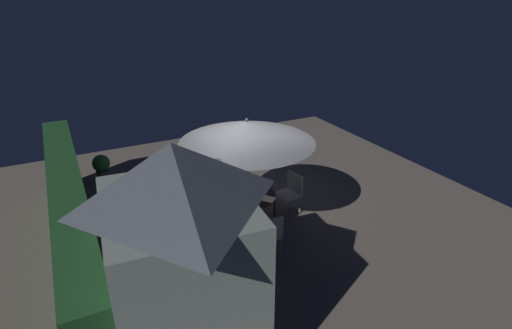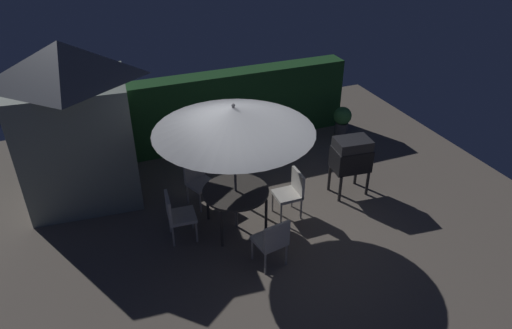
{
  "view_description": "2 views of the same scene",
  "coord_description": "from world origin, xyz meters",
  "px_view_note": "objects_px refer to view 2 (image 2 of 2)",
  "views": [
    {
      "loc": [
        -6.89,
        3.37,
        4.68
      ],
      "look_at": [
        0.11,
        -0.19,
        1.17
      ],
      "focal_mm": 28.24,
      "sensor_mm": 36.0,
      "label": 1
    },
    {
      "loc": [
        -2.55,
        -6.02,
        5.29
      ],
      "look_at": [
        0.08,
        0.52,
        1.06
      ],
      "focal_mm": 32.53,
      "sensor_mm": 36.0,
      "label": 2
    }
  ],
  "objects_px": {
    "garden_shed": "(75,123)",
    "bbq_grill": "(351,156)",
    "chair_far_side": "(272,240)",
    "patio_umbrella": "(234,119)",
    "chair_toward_hedge": "(291,191)",
    "potted_plant_by_shed": "(342,120)",
    "patio_table": "(236,194)",
    "chair_near_shed": "(177,214)",
    "chair_toward_house": "(199,179)"
  },
  "relations": [
    {
      "from": "chair_toward_hedge",
      "to": "garden_shed",
      "type": "bearing_deg",
      "value": 148.76
    },
    {
      "from": "chair_toward_hedge",
      "to": "chair_toward_house",
      "type": "xyz_separation_m",
      "value": [
        -1.47,
        1.02,
        0.0
      ]
    },
    {
      "from": "chair_toward_hedge",
      "to": "chair_near_shed",
      "type": "bearing_deg",
      "value": 177.33
    },
    {
      "from": "chair_toward_house",
      "to": "chair_near_shed",
      "type": "bearing_deg",
      "value": -125.14
    },
    {
      "from": "chair_near_shed",
      "to": "chair_far_side",
      "type": "relative_size",
      "value": 1.0
    },
    {
      "from": "garden_shed",
      "to": "patio_table",
      "type": "xyz_separation_m",
      "value": [
        2.37,
        -2.07,
        -0.86
      ]
    },
    {
      "from": "bbq_grill",
      "to": "chair_near_shed",
      "type": "xyz_separation_m",
      "value": [
        -3.49,
        -0.13,
        -0.33
      ]
    },
    {
      "from": "patio_umbrella",
      "to": "chair_toward_hedge",
      "type": "relative_size",
      "value": 2.92
    },
    {
      "from": "bbq_grill",
      "to": "chair_far_side",
      "type": "xyz_separation_m",
      "value": [
        -2.25,
        -1.36,
        -0.33
      ]
    },
    {
      "from": "garden_shed",
      "to": "chair_toward_hedge",
      "type": "xyz_separation_m",
      "value": [
        3.44,
        -2.09,
        -1.06
      ]
    },
    {
      "from": "garden_shed",
      "to": "chair_far_side",
      "type": "distance_m",
      "value": 4.25
    },
    {
      "from": "bbq_grill",
      "to": "potted_plant_by_shed",
      "type": "relative_size",
      "value": 1.55
    },
    {
      "from": "chair_near_shed",
      "to": "potted_plant_by_shed",
      "type": "height_order",
      "value": "chair_near_shed"
    },
    {
      "from": "garden_shed",
      "to": "chair_toward_hedge",
      "type": "bearing_deg",
      "value": -31.24
    },
    {
      "from": "chair_far_side",
      "to": "potted_plant_by_shed",
      "type": "distance_m",
      "value": 4.9
    },
    {
      "from": "chair_near_shed",
      "to": "chair_toward_hedge",
      "type": "xyz_separation_m",
      "value": [
        2.12,
        -0.1,
        0.0
      ]
    },
    {
      "from": "garden_shed",
      "to": "bbq_grill",
      "type": "height_order",
      "value": "garden_shed"
    },
    {
      "from": "patio_umbrella",
      "to": "bbq_grill",
      "type": "xyz_separation_m",
      "value": [
        2.45,
        0.21,
        -1.3
      ]
    },
    {
      "from": "chair_toward_house",
      "to": "patio_umbrella",
      "type": "bearing_deg",
      "value": -68.37
    },
    {
      "from": "garden_shed",
      "to": "chair_far_side",
      "type": "height_order",
      "value": "garden_shed"
    },
    {
      "from": "potted_plant_by_shed",
      "to": "chair_toward_house",
      "type": "bearing_deg",
      "value": -160.83
    },
    {
      "from": "chair_far_side",
      "to": "chair_toward_hedge",
      "type": "distance_m",
      "value": 1.43
    },
    {
      "from": "patio_umbrella",
      "to": "chair_near_shed",
      "type": "bearing_deg",
      "value": 175.42
    },
    {
      "from": "chair_near_shed",
      "to": "patio_table",
      "type": "bearing_deg",
      "value": -4.58
    },
    {
      "from": "patio_table",
      "to": "potted_plant_by_shed",
      "type": "relative_size",
      "value": 1.5
    },
    {
      "from": "chair_toward_house",
      "to": "chair_far_side",
      "type": "bearing_deg",
      "value": -74.6
    },
    {
      "from": "patio_table",
      "to": "bbq_grill",
      "type": "relative_size",
      "value": 0.97
    },
    {
      "from": "chair_far_side",
      "to": "chair_toward_house",
      "type": "relative_size",
      "value": 1.0
    },
    {
      "from": "potted_plant_by_shed",
      "to": "patio_table",
      "type": "bearing_deg",
      "value": -146.37
    },
    {
      "from": "garden_shed",
      "to": "chair_toward_house",
      "type": "bearing_deg",
      "value": -28.52
    },
    {
      "from": "chair_toward_hedge",
      "to": "patio_table",
      "type": "bearing_deg",
      "value": 179.19
    },
    {
      "from": "chair_far_side",
      "to": "chair_toward_house",
      "type": "bearing_deg",
      "value": 105.4
    },
    {
      "from": "chair_near_shed",
      "to": "chair_far_side",
      "type": "distance_m",
      "value": 1.75
    },
    {
      "from": "bbq_grill",
      "to": "chair_toward_house",
      "type": "relative_size",
      "value": 1.33
    },
    {
      "from": "bbq_grill",
      "to": "chair_toward_house",
      "type": "xyz_separation_m",
      "value": [
        -2.84,
        0.79,
        -0.33
      ]
    },
    {
      "from": "potted_plant_by_shed",
      "to": "patio_umbrella",
      "type": "bearing_deg",
      "value": -146.37
    },
    {
      "from": "patio_umbrella",
      "to": "chair_near_shed",
      "type": "height_order",
      "value": "patio_umbrella"
    },
    {
      "from": "bbq_grill",
      "to": "patio_table",
      "type": "bearing_deg",
      "value": -174.99
    },
    {
      "from": "patio_umbrella",
      "to": "potted_plant_by_shed",
      "type": "xyz_separation_m",
      "value": [
        3.59,
        2.39,
        -1.7
      ]
    },
    {
      "from": "chair_toward_hedge",
      "to": "potted_plant_by_shed",
      "type": "xyz_separation_m",
      "value": [
        2.51,
        2.4,
        -0.08
      ]
    },
    {
      "from": "bbq_grill",
      "to": "potted_plant_by_shed",
      "type": "height_order",
      "value": "bbq_grill"
    },
    {
      "from": "patio_umbrella",
      "to": "chair_toward_hedge",
      "type": "distance_m",
      "value": 1.95
    },
    {
      "from": "bbq_grill",
      "to": "garden_shed",
      "type": "bearing_deg",
      "value": 158.89
    },
    {
      "from": "chair_toward_house",
      "to": "bbq_grill",
      "type": "bearing_deg",
      "value": -15.46
    },
    {
      "from": "garden_shed",
      "to": "chair_far_side",
      "type": "xyz_separation_m",
      "value": [
        2.57,
        -3.22,
        -1.06
      ]
    },
    {
      "from": "patio_umbrella",
      "to": "chair_far_side",
      "type": "xyz_separation_m",
      "value": [
        0.2,
        -1.15,
        -1.62
      ]
    },
    {
      "from": "garden_shed",
      "to": "patio_umbrella",
      "type": "height_order",
      "value": "garden_shed"
    },
    {
      "from": "garden_shed",
      "to": "potted_plant_by_shed",
      "type": "distance_m",
      "value": 6.07
    },
    {
      "from": "garden_shed",
      "to": "potted_plant_by_shed",
      "type": "relative_size",
      "value": 4.0
    },
    {
      "from": "bbq_grill",
      "to": "chair_toward_house",
      "type": "bearing_deg",
      "value": 164.54
    }
  ]
}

